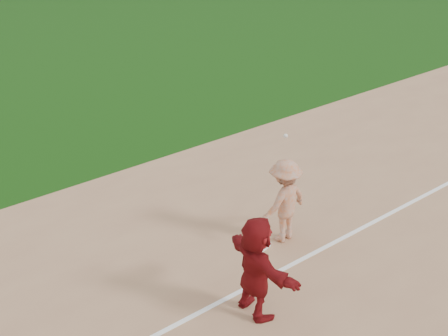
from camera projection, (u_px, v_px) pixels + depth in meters
ground at (266, 247)px, 12.08m from camera, size 160.00×160.00×0.00m
foul_line at (292, 264)px, 11.51m from camera, size 60.00×0.10×0.01m
first_base at (257, 245)px, 12.03m from camera, size 0.52×0.52×0.10m
base_runner at (256, 267)px, 9.81m from camera, size 0.72×1.89×2.00m
first_base_play at (284, 201)px, 11.90m from camera, size 1.29×0.81×2.52m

